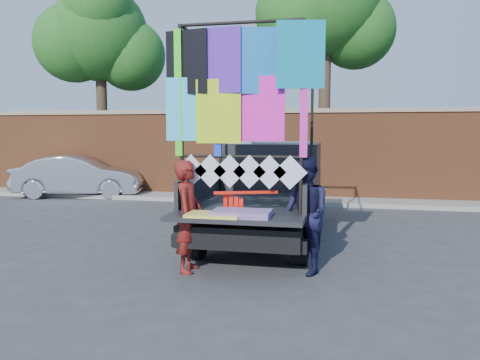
% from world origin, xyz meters
% --- Properties ---
extents(ground, '(90.00, 90.00, 0.00)m').
position_xyz_m(ground, '(0.00, 0.00, 0.00)').
color(ground, '#38383A').
rests_on(ground, ground).
extents(brick_wall, '(30.00, 0.45, 2.61)m').
position_xyz_m(brick_wall, '(0.00, 7.00, 1.33)').
color(brick_wall, brown).
rests_on(brick_wall, ground).
extents(curb, '(30.00, 1.20, 0.12)m').
position_xyz_m(curb, '(0.00, 6.30, 0.06)').
color(curb, gray).
rests_on(curb, ground).
extents(tree_left, '(4.20, 3.30, 7.05)m').
position_xyz_m(tree_left, '(-6.48, 8.12, 5.12)').
color(tree_left, '#38281C').
rests_on(tree_left, ground).
extents(tree_mid, '(4.20, 3.30, 7.73)m').
position_xyz_m(tree_mid, '(1.02, 8.12, 5.70)').
color(tree_mid, '#38281C').
rests_on(tree_mid, ground).
extents(pickup_truck, '(2.18, 5.48, 3.45)m').
position_xyz_m(pickup_truck, '(0.18, 2.41, 0.87)').
color(pickup_truck, black).
rests_on(pickup_truck, ground).
extents(sedan, '(3.96, 2.14, 1.24)m').
position_xyz_m(sedan, '(-6.15, 6.08, 0.62)').
color(sedan, '#B9BAC0').
rests_on(sedan, ground).
extents(woman, '(0.42, 0.60, 1.57)m').
position_xyz_m(woman, '(-0.53, -0.42, 0.79)').
color(woman, maroon).
rests_on(woman, ground).
extents(man, '(0.94, 1.00, 1.64)m').
position_xyz_m(man, '(1.07, -0.16, 0.82)').
color(man, black).
rests_on(man, ground).
extents(streamer_bundle, '(0.86, 0.34, 0.62)m').
position_xyz_m(streamer_bundle, '(0.17, -0.30, 0.95)').
color(streamer_bundle, '#FF1C0D').
rests_on(streamer_bundle, ground).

